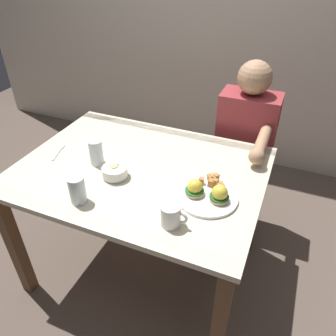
{
  "coord_description": "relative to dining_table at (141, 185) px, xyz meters",
  "views": [
    {
      "loc": [
        0.64,
        -1.17,
        1.67
      ],
      "look_at": [
        0.15,
        0.0,
        0.78
      ],
      "focal_mm": 35.08,
      "sensor_mm": 36.0,
      "label": 1
    }
  ],
  "objects": [
    {
      "name": "water_glass_far",
      "position": [
        -0.13,
        -0.32,
        0.16
      ],
      "size": [
        0.07,
        0.07,
        0.12
      ],
      "color": "silver",
      "rests_on": "dining_table"
    },
    {
      "name": "eggs_benedict_plate",
      "position": [
        0.37,
        -0.09,
        0.13
      ],
      "size": [
        0.27,
        0.27,
        0.09
      ],
      "color": "white",
      "rests_on": "dining_table"
    },
    {
      "name": "coffee_mug",
      "position": [
        0.29,
        -0.3,
        0.16
      ],
      "size": [
        0.11,
        0.08,
        0.09
      ],
      "color": "white",
      "rests_on": "dining_table"
    },
    {
      "name": "dining_table",
      "position": [
        0.0,
        0.0,
        0.0
      ],
      "size": [
        1.2,
        0.9,
        0.74
      ],
      "color": "beige",
      "rests_on": "ground_plane"
    },
    {
      "name": "ground_plane",
      "position": [
        0.0,
        0.0,
        -0.63
      ],
      "size": [
        6.0,
        6.0,
        0.0
      ],
      "primitive_type": "plane",
      "color": "brown"
    },
    {
      "name": "water_glass_near",
      "position": [
        -0.22,
        -0.04,
        0.17
      ],
      "size": [
        0.07,
        0.07,
        0.13
      ],
      "color": "silver",
      "rests_on": "dining_table"
    },
    {
      "name": "fork",
      "position": [
        -0.47,
        -0.03,
        0.11
      ],
      "size": [
        0.06,
        0.15,
        0.0
      ],
      "color": "silver",
      "rests_on": "dining_table"
    },
    {
      "name": "diner_person",
      "position": [
        0.4,
        0.6,
        0.02
      ],
      "size": [
        0.34,
        0.54,
        1.14
      ],
      "color": "#33333D",
      "rests_on": "ground_plane"
    },
    {
      "name": "fruit_bowl",
      "position": [
        -0.08,
        -0.11,
        0.14
      ],
      "size": [
        0.12,
        0.12,
        0.06
      ],
      "color": "white",
      "rests_on": "dining_table"
    }
  ]
}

